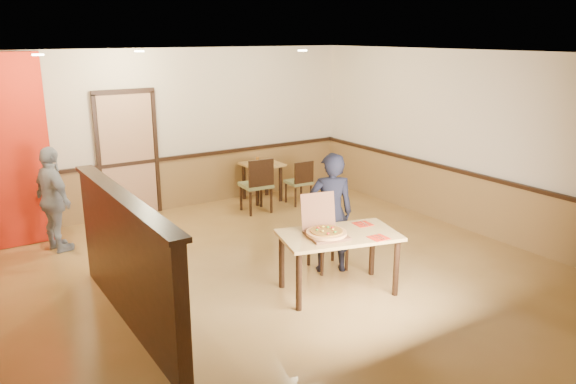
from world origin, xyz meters
name	(u,v)px	position (x,y,z in m)	size (l,w,h in m)	color
floor	(278,274)	(0.00, 0.00, 0.00)	(7.00, 7.00, 0.00)	#AF8244
ceiling	(276,54)	(0.00, 0.00, 2.80)	(7.00, 7.00, 0.00)	black
wall_back	(171,130)	(0.00, 3.50, 1.40)	(7.00, 7.00, 0.00)	beige
wall_right	(466,141)	(3.50, 0.00, 1.40)	(7.00, 7.00, 0.00)	beige
wainscot_back	(175,183)	(0.00, 3.47, 0.45)	(7.00, 0.04, 0.90)	olive
chair_rail_back	(173,158)	(0.00, 3.45, 0.92)	(7.00, 0.06, 0.06)	black
wainscot_right	(460,200)	(3.47, 0.00, 0.45)	(0.04, 7.00, 0.90)	olive
chair_rail_right	(462,172)	(3.45, 0.00, 0.92)	(0.06, 7.00, 0.06)	black
back_door	(128,156)	(-0.80, 3.46, 1.05)	(0.90, 0.06, 2.10)	tan
booth_partition	(127,259)	(-2.00, -0.20, 0.74)	(0.20, 3.10, 1.44)	black
spot_a	(38,55)	(-2.30, 1.80, 2.78)	(0.14, 0.14, 0.02)	#FFF3B2
spot_b	(139,51)	(-0.80, 2.50, 2.78)	(0.14, 0.14, 0.02)	#FFF3B2
spot_c	(302,50)	(1.40, 1.50, 2.78)	(0.14, 0.14, 0.02)	#FFF3B2
main_table	(339,242)	(0.35, -0.82, 0.63)	(1.54, 1.12, 0.74)	tan
diner_chair	(325,231)	(0.68, -0.12, 0.50)	(0.51, 0.51, 0.91)	olive
side_chair_left	(258,183)	(1.10, 2.41, 0.53)	(0.52, 0.52, 0.98)	olive
side_chair_right	(300,181)	(2.00, 2.42, 0.45)	(0.42, 0.42, 0.82)	olive
side_table	(262,172)	(1.56, 3.03, 0.54)	(0.67, 0.67, 0.71)	tan
diner	(331,213)	(0.65, -0.27, 0.80)	(0.58, 0.38, 1.59)	black
passerby	(54,200)	(-2.21, 2.44, 0.76)	(0.90, 0.37, 1.53)	gray
pizza_box	(325,231)	(0.17, -0.78, 0.80)	(0.54, 0.59, 0.46)	brown
pizza	(326,233)	(0.16, -0.82, 0.79)	(0.47, 0.47, 0.03)	#F9AE5A
napkin_near	(379,238)	(0.64, -1.19, 0.75)	(0.22, 0.22, 0.01)	red
napkin_far	(363,224)	(0.81, -0.72, 0.75)	(0.23, 0.23, 0.01)	red
condiment	(258,160)	(1.45, 3.00, 0.78)	(0.06, 0.06, 0.14)	#92571A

